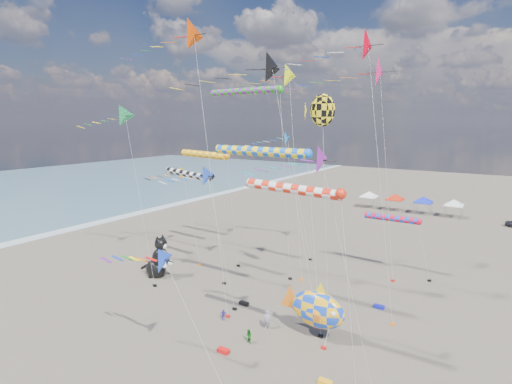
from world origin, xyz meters
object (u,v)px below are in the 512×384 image
object	(u,v)px
person_adult	(267,320)
child_blue	(223,315)
cat_inflatable	(157,256)
child_green	(249,337)
fish_inflatable	(317,309)

from	to	relation	value
person_adult	child_blue	world-z (taller)	person_adult
cat_inflatable	child_green	bearing A→B (deg)	-22.30
fish_inflatable	cat_inflatable	bearing A→B (deg)	174.04
person_adult	child_blue	size ratio (longest dim) A/B	1.69
fish_inflatable	person_adult	world-z (taller)	fish_inflatable
fish_inflatable	child_blue	world-z (taller)	fish_inflatable
child_blue	person_adult	bearing A→B (deg)	-22.73
fish_inflatable	child_green	xyz separation A→B (m)	(-3.99, -3.47, -1.89)
child_green	child_blue	bearing A→B (deg)	175.40
fish_inflatable	child_green	distance (m)	5.61
fish_inflatable	child_green	world-z (taller)	fish_inflatable
fish_inflatable	child_blue	bearing A→B (deg)	-168.54
fish_inflatable	person_adult	distance (m)	4.38
cat_inflatable	person_adult	xyz separation A→B (m)	(15.73, -2.89, -1.60)
cat_inflatable	fish_inflatable	size ratio (longest dim) A/B	0.82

